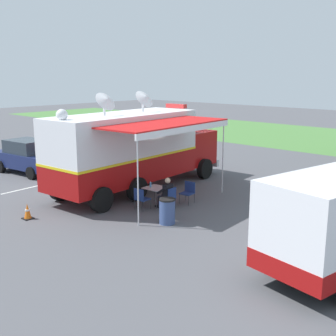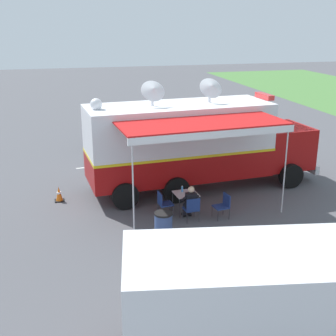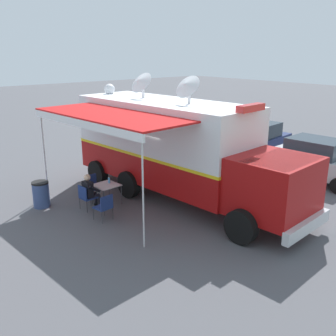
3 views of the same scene
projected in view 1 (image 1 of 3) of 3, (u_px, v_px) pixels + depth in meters
The scene contains 14 objects.
ground_plane at pixel (125, 193), 19.17m from camera, with size 100.00×100.00×0.00m, color #515156.
grass_verge at pixel (329, 139), 34.73m from camera, with size 80.00×14.00×0.01m, color #4C7F3D.
lot_stripe at pixel (47, 184), 20.73m from camera, with size 0.12×4.80×0.01m, color silver.
command_truck at pixel (136, 147), 19.30m from camera, with size 5.42×9.65×4.53m.
folding_table at pixel (155, 189), 17.24m from camera, with size 0.86×0.86×0.73m.
water_bottle at pixel (151, 185), 17.26m from camera, with size 0.07×0.07×0.22m.
folding_chair_at_table at pixel (170, 197), 16.73m from camera, with size 0.51×0.51×0.87m.
folding_chair_beside_table at pixel (141, 197), 16.63m from camera, with size 0.51×0.51×0.87m.
folding_chair_spare_by_truck at pixel (188, 191), 17.57m from camera, with size 0.54×0.54×0.87m.
seated_responder at pixel (166, 192), 16.81m from camera, with size 0.68×0.58×1.25m.
trash_bin at pixel (167, 211), 15.14m from camera, with size 0.57×0.57×0.91m.
traffic_cone at pixel (27, 211), 15.67m from camera, with size 0.36×0.36×0.58m.
car_behind_truck at pixel (29, 156), 22.87m from camera, with size 4.39×2.41×1.76m.
car_far_corner at pixel (98, 149), 24.96m from camera, with size 2.24×4.32×1.76m.
Camera 1 is at (14.05, -12.18, 5.18)m, focal length 46.16 mm.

